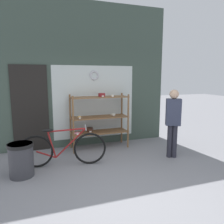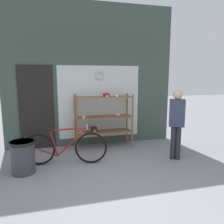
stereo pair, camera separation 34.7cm
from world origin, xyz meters
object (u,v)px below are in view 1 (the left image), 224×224
(bicycle, at_px, (63,149))
(pedestrian, at_px, (173,119))
(display_case, at_px, (99,117))
(trash_bin, at_px, (21,159))

(bicycle, height_order, pedestrian, pedestrian)
(display_case, relative_size, bicycle, 0.83)
(bicycle, bearing_deg, trash_bin, -154.04)
(pedestrian, distance_m, trash_bin, 3.23)
(display_case, xyz_separation_m, trash_bin, (-1.79, -1.11, -0.47))
(display_case, bearing_deg, bicycle, -138.88)
(pedestrian, relative_size, trash_bin, 2.45)
(display_case, relative_size, trash_bin, 2.29)
(bicycle, relative_size, pedestrian, 1.12)
(pedestrian, bearing_deg, bicycle, -161.09)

